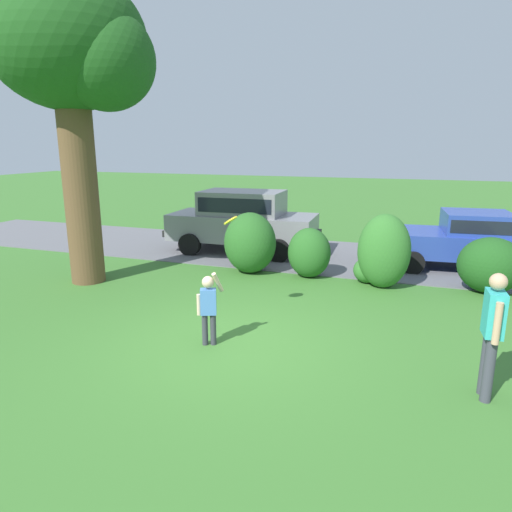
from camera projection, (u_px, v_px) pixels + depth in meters
The scene contains 12 objects.
ground_plane at pixel (231, 341), 7.91m from camera, with size 80.00×80.00×0.00m, color #3D752D.
driveway_strip at pixel (313, 255), 14.01m from camera, with size 28.00×4.40×0.02m, color slate.
oak_tree_large at pixel (76, 56), 10.17m from camera, with size 3.79×3.50×7.01m.
shrub_near_tree at pixel (250, 243), 11.97m from camera, with size 1.37×1.31×1.60m.
shrub_centre_left at pixel (309, 253), 11.58m from camera, with size 1.09×0.95×1.27m.
shrub_centre at pixel (382, 253), 10.75m from camera, with size 1.33×1.12×1.76m.
shrub_centre_right at pixel (491, 265), 10.37m from camera, with size 1.43×1.21×1.28m.
parked_sedan at pixel (466, 238), 12.36m from camera, with size 4.53×2.35×1.56m.
parked_suv at pixel (243, 218), 14.21m from camera, with size 4.77×2.24×1.92m.
child_thrower at pixel (209, 305), 7.62m from camera, with size 0.39×0.37×1.29m.
frisbee at pixel (231, 220), 8.35m from camera, with size 0.25×0.28×0.18m.
adult_onlooker at pixel (492, 329), 5.93m from camera, with size 0.24×0.53×1.74m.
Camera 1 is at (2.82, -6.78, 3.33)m, focal length 32.05 mm.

